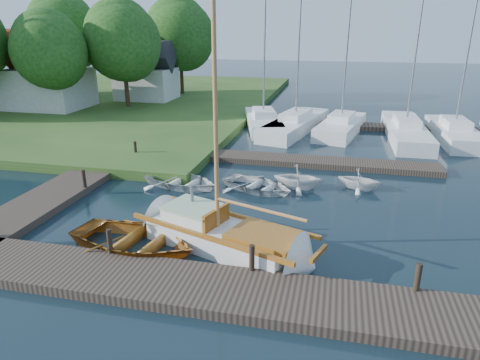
% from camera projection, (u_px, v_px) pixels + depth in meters
% --- Properties ---
extents(ground, '(160.00, 160.00, 0.00)m').
position_uv_depth(ground, '(240.00, 208.00, 17.43)').
color(ground, black).
rests_on(ground, ground).
extents(near_dock, '(18.00, 2.20, 0.30)m').
position_uv_depth(near_dock, '(192.00, 287.00, 11.87)').
color(near_dock, '#2E211D').
rests_on(near_dock, ground).
extents(left_dock, '(2.20, 18.00, 0.30)m').
position_uv_depth(left_dock, '(90.00, 174.00, 20.89)').
color(left_dock, '#2E211D').
rests_on(left_dock, ground).
extents(far_dock, '(14.00, 1.60, 0.30)m').
position_uv_depth(far_dock, '(303.00, 161.00, 22.91)').
color(far_dock, '#2E211D').
rests_on(far_dock, ground).
extents(pontoon, '(30.00, 1.60, 0.30)m').
position_uv_depth(pontoon, '(430.00, 130.00, 29.94)').
color(pontoon, '#2E211D').
rests_on(pontoon, ground).
extents(shore, '(50.00, 40.00, 0.50)m').
position_uv_depth(shore, '(20.00, 96.00, 43.40)').
color(shore, '#2D491D').
rests_on(shore, ground).
extents(mooring_post_1, '(0.16, 0.16, 0.80)m').
position_uv_depth(mooring_post_1, '(110.00, 241.00, 13.23)').
color(mooring_post_1, black).
rests_on(mooring_post_1, near_dock).
extents(mooring_post_2, '(0.16, 0.16, 0.80)m').
position_uv_depth(mooring_post_2, '(252.00, 258.00, 12.29)').
color(mooring_post_2, black).
rests_on(mooring_post_2, near_dock).
extents(mooring_post_3, '(0.16, 0.16, 0.80)m').
position_uv_depth(mooring_post_3, '(418.00, 277.00, 11.34)').
color(mooring_post_3, black).
rests_on(mooring_post_3, near_dock).
extents(mooring_post_4, '(0.16, 0.16, 0.80)m').
position_uv_depth(mooring_post_4, '(84.00, 179.00, 18.66)').
color(mooring_post_4, black).
rests_on(mooring_post_4, left_dock).
extents(mooring_post_5, '(0.16, 0.16, 0.80)m').
position_uv_depth(mooring_post_5, '(135.00, 149.00, 23.25)').
color(mooring_post_5, black).
rests_on(mooring_post_5, left_dock).
extents(sailboat, '(7.39, 4.26, 9.83)m').
position_uv_depth(sailboat, '(227.00, 238.00, 14.20)').
color(sailboat, silver).
rests_on(sailboat, ground).
extents(dinghy, '(4.91, 3.88, 0.92)m').
position_uv_depth(dinghy, '(133.00, 237.00, 14.02)').
color(dinghy, '#86400C').
rests_on(dinghy, ground).
extents(tender_a, '(4.09, 3.35, 0.74)m').
position_uv_depth(tender_a, '(181.00, 179.00, 19.61)').
color(tender_a, silver).
rests_on(tender_a, ground).
extents(tender_b, '(2.33, 2.03, 1.20)m').
position_uv_depth(tender_b, '(299.00, 176.00, 19.34)').
color(tender_b, silver).
rests_on(tender_b, ground).
extents(tender_c, '(4.01, 3.49, 0.70)m').
position_uv_depth(tender_c, '(258.00, 183.00, 19.16)').
color(tender_c, silver).
rests_on(tender_c, ground).
extents(tender_d, '(2.34, 2.13, 1.05)m').
position_uv_depth(tender_d, '(360.00, 178.00, 19.29)').
color(tender_d, silver).
rests_on(tender_d, ground).
extents(marina_boat_0, '(4.07, 7.64, 9.88)m').
position_uv_depth(marina_boat_0, '(263.00, 121.00, 30.78)').
color(marina_boat_0, silver).
rests_on(marina_boat_0, ground).
extents(marina_boat_1, '(4.31, 9.43, 9.58)m').
position_uv_depth(marina_boat_1, '(295.00, 123.00, 29.99)').
color(marina_boat_1, silver).
rests_on(marina_boat_1, ground).
extents(marina_boat_2, '(3.62, 7.43, 11.08)m').
position_uv_depth(marina_boat_2, '(341.00, 125.00, 29.34)').
color(marina_boat_2, silver).
rests_on(marina_boat_2, ground).
extents(marina_boat_3, '(2.29, 9.61, 11.53)m').
position_uv_depth(marina_boat_3, '(406.00, 129.00, 28.16)').
color(marina_boat_3, silver).
rests_on(marina_boat_3, ground).
extents(marina_boat_4, '(2.39, 7.80, 9.89)m').
position_uv_depth(marina_boat_4, '(454.00, 132.00, 27.59)').
color(marina_boat_4, silver).
rests_on(marina_boat_4, ground).
extents(house_a, '(6.30, 5.00, 6.29)m').
position_uv_depth(house_a, '(48.00, 78.00, 35.30)').
color(house_a, beige).
rests_on(house_a, shore).
extents(house_c, '(5.25, 4.00, 5.28)m').
position_uv_depth(house_c, '(146.00, 76.00, 39.67)').
color(house_c, beige).
rests_on(house_c, shore).
extents(tree_2, '(5.83, 5.75, 7.82)m').
position_uv_depth(tree_2, '(50.00, 50.00, 32.31)').
color(tree_2, '#332114').
rests_on(tree_2, shore).
extents(tree_3, '(6.41, 6.38, 8.74)m').
position_uv_depth(tree_3, '(123.00, 41.00, 34.95)').
color(tree_3, '#332114').
rests_on(tree_3, shore).
extents(tree_4, '(7.01, 7.01, 9.66)m').
position_uv_depth(tree_4, '(64.00, 33.00, 40.11)').
color(tree_4, '#332114').
rests_on(tree_4, shore).
extents(tree_7, '(6.83, 6.83, 9.38)m').
position_uv_depth(tree_7, '(180.00, 35.00, 41.73)').
color(tree_7, '#332114').
rests_on(tree_7, shore).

